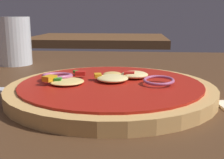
% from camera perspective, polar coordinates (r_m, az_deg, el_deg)
% --- Properties ---
extents(dining_table, '(1.28, 0.98, 0.04)m').
position_cam_1_polar(dining_table, '(0.44, 3.34, -4.93)').
color(dining_table, '#4C301C').
rests_on(dining_table, ground).
extents(pizza, '(0.29, 0.29, 0.03)m').
position_cam_1_polar(pizza, '(0.41, -0.31, -1.89)').
color(pizza, tan).
rests_on(pizza, dining_table).
extents(beer_glass, '(0.08, 0.08, 0.11)m').
position_cam_1_polar(beer_glass, '(0.71, -18.82, 6.75)').
color(beer_glass, silver).
rests_on(beer_glass, dining_table).
extents(background_table, '(0.72, 0.52, 0.04)m').
position_cam_1_polar(background_table, '(1.60, -2.58, 7.83)').
color(background_table, brown).
rests_on(background_table, ground).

